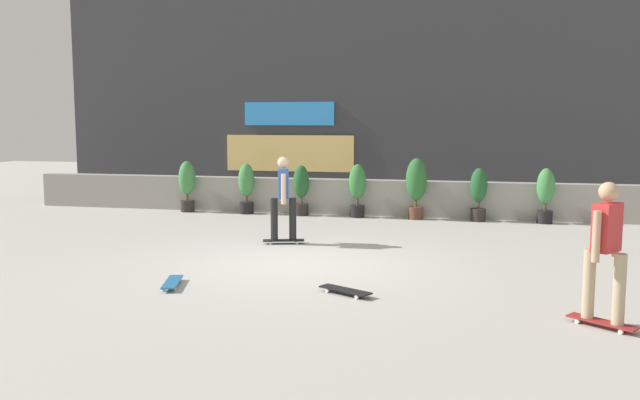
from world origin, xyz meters
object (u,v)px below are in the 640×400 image
at_px(skater_far_left, 606,248).
at_px(skateboard_near_camera, 345,290).
at_px(skateboard_aside, 172,282).
at_px(potted_plant_6, 546,193).
at_px(skater_by_wall_left, 283,196).
at_px(potted_plant_1, 246,186).
at_px(potted_plant_4, 416,184).
at_px(potted_plant_5, 479,192).
at_px(potted_plant_3, 357,188).
at_px(potted_plant_0, 187,183).
at_px(potted_plant_2, 301,188).

xyz_separation_m(skater_far_left, skateboard_near_camera, (-3.18, 0.77, -0.88)).
relative_size(skater_far_left, skateboard_aside, 2.06).
height_order(potted_plant_6, skater_by_wall_left, skater_by_wall_left).
distance_m(potted_plant_1, skateboard_aside, 7.65).
relative_size(potted_plant_4, potted_plant_5, 1.17).
xyz_separation_m(potted_plant_4, skater_far_left, (2.84, -8.13, 0.08)).
height_order(potted_plant_4, potted_plant_6, potted_plant_4).
height_order(potted_plant_3, potted_plant_6, potted_plant_3).
bearing_deg(potted_plant_4, potted_plant_1, 180.00).
distance_m(skater_far_left, skateboard_aside, 5.81).
bearing_deg(skater_far_left, skater_by_wall_left, 139.97).
relative_size(potted_plant_4, skateboard_aside, 1.80).
height_order(potted_plant_0, skateboard_aside, potted_plant_0).
relative_size(potted_plant_1, potted_plant_6, 1.00).
relative_size(potted_plant_3, skateboard_near_camera, 1.65).
relative_size(potted_plant_6, skater_by_wall_left, 0.76).
height_order(potted_plant_0, skater_by_wall_left, skater_by_wall_left).
height_order(potted_plant_3, skater_by_wall_left, skater_by_wall_left).
relative_size(skater_far_left, skateboard_near_camera, 2.12).
bearing_deg(potted_plant_5, skateboard_aside, -120.19).
height_order(skateboard_near_camera, skateboard_aside, same).
relative_size(skater_by_wall_left, skateboard_near_camera, 2.12).
bearing_deg(skateboard_near_camera, potted_plant_0, 127.49).
xyz_separation_m(skater_far_left, skateboard_aside, (-5.71, 0.66, -0.88)).
bearing_deg(skater_by_wall_left, potted_plant_3, 78.52).
distance_m(skater_by_wall_left, skateboard_aside, 3.76).
distance_m(skater_far_left, skateboard_near_camera, 3.38).
xyz_separation_m(potted_plant_0, potted_plant_3, (4.54, 0.00, -0.01)).
bearing_deg(skateboard_near_camera, potted_plant_3, 98.54).
height_order(potted_plant_0, skateboard_near_camera, potted_plant_0).
distance_m(potted_plant_5, potted_plant_6, 1.52).
bearing_deg(skater_far_left, potted_plant_5, 99.48).
bearing_deg(potted_plant_3, potted_plant_6, 0.00).
bearing_deg(potted_plant_3, skateboard_aside, -100.78).
relative_size(potted_plant_1, skater_by_wall_left, 0.76).
bearing_deg(potted_plant_0, skateboard_near_camera, -52.51).
relative_size(potted_plant_1, potted_plant_5, 1.02).
height_order(potted_plant_0, skater_far_left, skater_far_left).
distance_m(potted_plant_2, potted_plant_3, 1.44).
bearing_deg(skateboard_aside, potted_plant_3, 79.22).
xyz_separation_m(potted_plant_1, potted_plant_3, (2.90, 0.00, 0.02)).
bearing_deg(potted_plant_6, potted_plant_0, -180.00).
xyz_separation_m(skater_far_left, skater_by_wall_left, (-5.07, 4.26, 0.00)).
bearing_deg(skateboard_near_camera, skater_by_wall_left, 118.47).
relative_size(skater_by_wall_left, skateboard_aside, 2.06).
height_order(potted_plant_1, potted_plant_4, potted_plant_4).
relative_size(potted_plant_3, potted_plant_5, 1.04).
bearing_deg(potted_plant_4, skateboard_near_camera, -92.65).
bearing_deg(potted_plant_3, skater_far_left, -62.23).
bearing_deg(potted_plant_3, potted_plant_2, 180.00).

